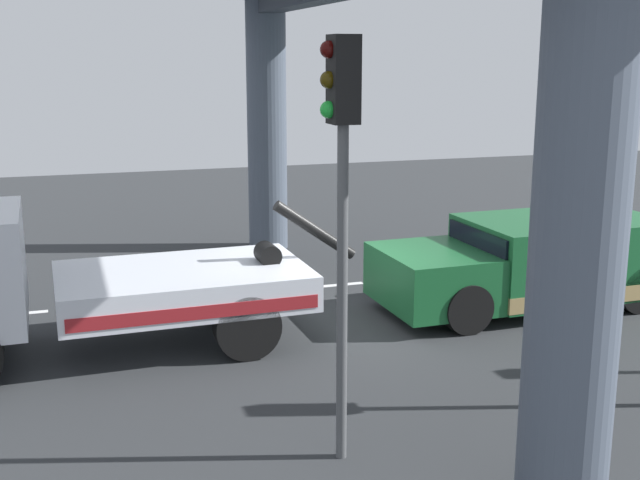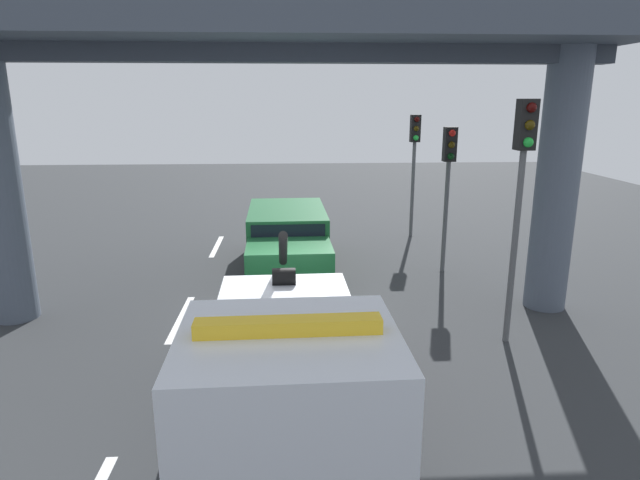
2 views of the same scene
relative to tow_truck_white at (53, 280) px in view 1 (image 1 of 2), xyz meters
The scene contains 6 objects.
ground_plane 4.71m from the tow_truck_white, behind, with size 60.00×40.00×0.10m, color #2D3033.
lane_stripe_west 10.87m from the tow_truck_white, 167.37° to the right, with size 2.60×0.16×0.01m, color silver.
lane_stripe_mid 5.25m from the tow_truck_white, 152.51° to the right, with size 2.60×0.16×0.01m, color silver.
tow_truck_white is the anchor object (origin of this frame).
towed_van_green 8.24m from the tow_truck_white, behind, with size 5.24×2.31×1.58m.
traffic_light_mid 5.69m from the tow_truck_white, 125.05° to the left, with size 0.39×0.32×4.66m.
Camera 1 is at (4.31, 12.24, 4.44)m, focal length 45.36 mm.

